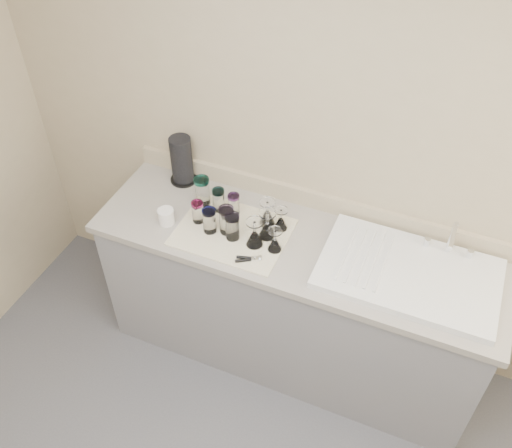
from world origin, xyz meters
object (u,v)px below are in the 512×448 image
at_px(sink_unit, 409,273).
at_px(goblet_back_right, 281,222).
at_px(tumbler_cyan, 219,200).
at_px(tumbler_extra, 232,226).
at_px(tumbler_teal, 202,191).
at_px(paper_towel_roll, 182,160).
at_px(white_mug, 166,216).
at_px(tumbler_lavender, 227,220).
at_px(goblet_back_left, 267,216).
at_px(goblet_front_right, 275,243).
at_px(goblet_front_left, 255,237).
at_px(tumbler_blue, 209,220).
at_px(tumbler_magenta, 198,212).
at_px(can_opener, 249,259).
at_px(goblet_extra, 267,228).
at_px(tumbler_purple, 234,204).

height_order(sink_unit, goblet_back_right, sink_unit).
xyz_separation_m(tumbler_cyan, tumbler_extra, (0.15, -0.16, 0.01)).
relative_size(sink_unit, tumbler_teal, 5.12).
xyz_separation_m(sink_unit, paper_towel_roll, (-1.30, 0.21, 0.12)).
relative_size(tumbler_cyan, white_mug, 1.05).
relative_size(tumbler_teal, tumbler_extra, 1.10).
distance_m(tumbler_cyan, tumbler_lavender, 0.17).
distance_m(tumbler_teal, white_mug, 0.23).
height_order(tumbler_teal, tumbler_lavender, tumbler_teal).
bearing_deg(tumbler_cyan, goblet_back_left, 0.29).
bearing_deg(tumbler_teal, tumbler_cyan, -7.49).
bearing_deg(goblet_front_right, goblet_back_left, 123.43).
distance_m(tumbler_lavender, goblet_front_left, 0.17).
distance_m(tumbler_cyan, tumbler_blue, 0.16).
height_order(tumbler_magenta, tumbler_lavender, tumbler_lavender).
bearing_deg(tumbler_magenta, goblet_front_right, -4.57).
relative_size(goblet_front_right, white_mug, 1.01).
relative_size(goblet_back_right, can_opener, 1.03).
bearing_deg(paper_towel_roll, sink_unit, -9.33).
height_order(goblet_back_left, goblet_extra, goblet_extra).
distance_m(tumbler_extra, white_mug, 0.36).
bearing_deg(tumbler_purple, sink_unit, -4.07).
height_order(tumbler_teal, goblet_back_right, tumbler_teal).
bearing_deg(sink_unit, paper_towel_roll, 170.67).
relative_size(tumbler_extra, goblet_front_left, 0.97).
xyz_separation_m(sink_unit, tumbler_purple, (-0.92, 0.07, 0.05)).
bearing_deg(tumbler_blue, tumbler_lavender, 20.19).
height_order(sink_unit, tumbler_purple, sink_unit).
distance_m(tumbler_cyan, goblet_back_left, 0.27).
xyz_separation_m(sink_unit, tumbler_magenta, (-1.07, -0.06, 0.05)).
relative_size(tumbler_purple, tumbler_blue, 0.88).
xyz_separation_m(tumbler_cyan, paper_towel_roll, (-0.29, 0.15, 0.06)).
bearing_deg(can_opener, tumbler_magenta, 156.42).
bearing_deg(goblet_back_left, sink_unit, -5.11).
xyz_separation_m(tumbler_magenta, goblet_back_left, (0.33, 0.12, -0.01)).
height_order(sink_unit, tumbler_lavender, sink_unit).
distance_m(sink_unit, paper_towel_roll, 1.32).
relative_size(white_mug, paper_towel_roll, 0.45).
bearing_deg(paper_towel_roll, goblet_back_left, -14.76).
relative_size(tumbler_extra, paper_towel_roll, 0.53).
bearing_deg(tumbler_lavender, paper_towel_roll, 144.66).
bearing_deg(goblet_extra, tumbler_magenta, -174.01).
bearing_deg(goblet_back_left, tumbler_cyan, -179.71).
bearing_deg(sink_unit, tumbler_blue, -174.31).
relative_size(tumbler_lavender, goblet_back_right, 1.21).
relative_size(goblet_front_left, white_mug, 1.23).
bearing_deg(goblet_extra, white_mug, -168.46).
bearing_deg(tumbler_extra, goblet_front_left, -0.53).
relative_size(goblet_extra, paper_towel_roll, 0.56).
height_order(goblet_back_left, paper_towel_roll, paper_towel_roll).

